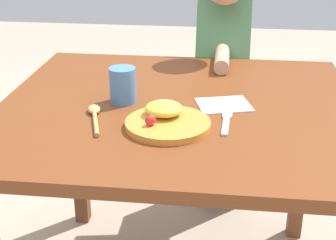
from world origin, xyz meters
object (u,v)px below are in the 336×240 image
(plate, at_px, (166,120))
(fork, at_px, (226,121))
(person, at_px, (221,83))
(spoon, at_px, (95,114))
(drinking_cup, at_px, (123,85))

(plate, height_order, fork, plate)
(fork, bearing_deg, plate, 107.20)
(person, bearing_deg, fork, 91.90)
(fork, xyz_separation_m, person, (-0.02, 0.70, -0.14))
(spoon, distance_m, person, 0.80)
(plate, bearing_deg, drinking_cup, 133.00)
(drinking_cup, bearing_deg, plate, -47.00)
(spoon, xyz_separation_m, person, (0.34, 0.71, -0.14))
(fork, height_order, drinking_cup, drinking_cup)
(drinking_cup, bearing_deg, fork, -21.03)
(spoon, bearing_deg, person, -42.71)
(plate, height_order, drinking_cup, drinking_cup)
(fork, height_order, spoon, spoon)
(plate, relative_size, person, 0.21)
(plate, xyz_separation_m, spoon, (-0.20, 0.03, -0.01))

